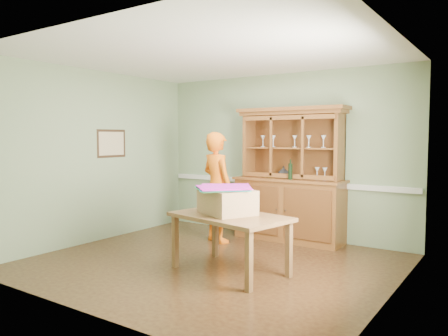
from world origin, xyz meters
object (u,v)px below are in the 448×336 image
Objects in this scene: china_hutch at (290,194)px; cardboard_box at (227,202)px; person at (217,187)px; dining_table at (230,222)px.

china_hutch is 3.29× the size of cardboard_box.
cardboard_box is (0.06, -1.90, 0.11)m from china_hutch.
person reaches higher than cardboard_box.
china_hutch is at bearing 105.29° from dining_table.
china_hutch is 1.90m from cardboard_box.
dining_table is 2.41× the size of cardboard_box.
china_hutch is 1.17m from person.
dining_table is at bearing 149.40° from person.
china_hutch is at bearing 91.79° from cardboard_box.
person is at bearing 129.75° from cardboard_box.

